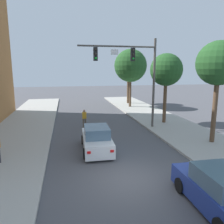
% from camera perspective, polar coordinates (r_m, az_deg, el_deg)
% --- Properties ---
extents(ground_plane, '(120.00, 120.00, 0.00)m').
position_cam_1_polar(ground_plane, '(10.92, 4.70, -17.09)').
color(ground_plane, '#4C4C51').
extents(traffic_signal_mast, '(6.51, 0.38, 7.50)m').
position_cam_1_polar(traffic_signal_mast, '(18.66, 5.63, 11.55)').
color(traffic_signal_mast, '#514C47').
rests_on(traffic_signal_mast, sidewalk_right).
extents(car_lead_white, '(1.95, 4.29, 1.60)m').
position_cam_1_polar(car_lead_white, '(14.23, -4.00, -7.11)').
color(car_lead_white, silver).
rests_on(car_lead_white, ground).
extents(car_following_blue, '(1.91, 4.27, 1.60)m').
position_cam_1_polar(car_following_blue, '(9.44, 25.94, -18.06)').
color(car_following_blue, navy).
rests_on(car_following_blue, ground).
extents(pedestrian_crossing_road, '(0.36, 0.22, 1.64)m').
position_cam_1_polar(pedestrian_crossing_road, '(19.71, -7.16, -1.48)').
color(pedestrian_crossing_road, brown).
rests_on(pedestrian_crossing_road, ground).
extents(street_tree_nearest, '(2.92, 2.92, 6.85)m').
position_cam_1_polar(street_tree_nearest, '(16.39, 25.88, 11.12)').
color(street_tree_nearest, brown).
rests_on(street_tree_nearest, sidewalk_right).
extents(street_tree_second, '(2.98, 2.98, 6.44)m').
position_cam_1_polar(street_tree_second, '(21.19, 13.86, 10.46)').
color(street_tree_second, brown).
rests_on(street_tree_second, sidewalk_right).
extents(street_tree_third, '(4.31, 4.31, 7.63)m').
position_cam_1_polar(street_tree_third, '(29.82, 4.82, 11.84)').
color(street_tree_third, brown).
rests_on(street_tree_third, sidewalk_right).
extents(street_tree_farthest, '(3.08, 3.08, 7.12)m').
position_cam_1_polar(street_tree_farthest, '(32.98, 4.25, 11.89)').
color(street_tree_farthest, brown).
rests_on(street_tree_farthest, sidewalk_right).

